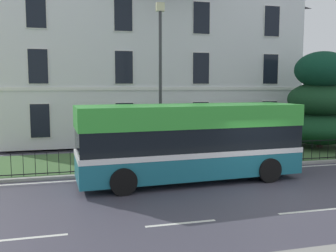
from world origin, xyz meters
name	(u,v)px	position (x,y,z in m)	size (l,w,h in m)	color
ground_plane	(263,187)	(0.00, 0.95, -0.02)	(60.00, 56.00, 0.18)	#413E4B
georgian_townhouse	(146,58)	(-1.45, 15.90, 5.76)	(19.40, 10.63, 11.24)	silver
iron_verge_railing	(196,156)	(-1.45, 4.40, 0.62)	(18.35, 0.04, 0.97)	black
evergreen_tree	(319,107)	(7.25, 7.70, 2.50)	(4.84, 4.84, 5.58)	#423328
single_decker_bus	(190,141)	(-2.36, 2.55, 1.59)	(8.88, 2.97, 3.02)	#1C6A7D
street_lamp_post	(160,74)	(-2.92, 5.23, 4.25)	(0.36, 0.24, 7.27)	#333338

